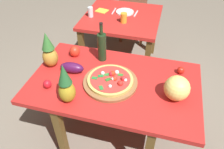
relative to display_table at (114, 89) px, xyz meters
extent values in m
plane|color=gray|center=(0.00, 0.00, -0.65)|extent=(10.00, 10.00, 0.00)
cube|color=brown|center=(-0.36, -0.36, -0.30)|extent=(0.06, 0.06, 0.69)
cube|color=brown|center=(-0.36, 0.36, -0.30)|extent=(0.06, 0.06, 0.69)
cube|color=brown|center=(0.36, 0.36, -0.30)|extent=(0.06, 0.06, 0.69)
cube|color=red|center=(0.00, 0.00, 0.07)|extent=(1.35, 0.81, 0.04)
cube|color=brown|center=(-0.60, 0.77, -0.30)|extent=(0.06, 0.06, 0.69)
cube|color=brown|center=(0.19, 0.77, -0.30)|extent=(0.06, 0.06, 0.69)
cube|color=brown|center=(-0.60, 1.56, -0.30)|extent=(0.06, 0.06, 0.69)
cube|color=brown|center=(0.19, 1.56, -0.30)|extent=(0.06, 0.06, 0.69)
cube|color=red|center=(-0.21, 1.16, 0.07)|extent=(0.91, 0.89, 0.04)
cube|color=#8E5F39|center=(0.00, 2.07, -0.44)|extent=(0.04, 0.04, 0.41)
cube|color=#8E5F39|center=(-0.33, 2.08, -0.44)|extent=(0.04, 0.04, 0.41)
cube|color=#8E5F39|center=(-0.01, 1.74, -0.44)|extent=(0.04, 0.04, 0.41)
cube|color=#8E5F39|center=(-0.34, 1.75, -0.44)|extent=(0.04, 0.04, 0.41)
cube|color=#8E5F39|center=(-0.17, 1.91, -0.22)|extent=(0.41, 0.41, 0.04)
cube|color=#93583F|center=(-0.18, 1.73, 0.00)|extent=(0.40, 0.05, 0.40)
cylinder|color=#8E5F39|center=(-0.02, -0.03, 0.10)|extent=(0.43, 0.43, 0.02)
cylinder|color=#CFB85C|center=(-0.02, -0.03, 0.12)|extent=(0.36, 0.36, 0.02)
cylinder|color=red|center=(-0.02, -0.03, 0.14)|extent=(0.32, 0.32, 0.00)
sphere|color=red|center=(-0.02, 0.02, 0.15)|extent=(0.04, 0.04, 0.04)
sphere|color=red|center=(0.01, -0.04, 0.15)|extent=(0.04, 0.04, 0.04)
sphere|color=red|center=(0.07, -0.08, 0.15)|extent=(0.04, 0.04, 0.04)
sphere|color=red|center=(-0.03, 0.01, 0.15)|extent=(0.04, 0.04, 0.04)
sphere|color=red|center=(0.08, -0.02, 0.15)|extent=(0.04, 0.04, 0.04)
cube|color=#318236|center=(-0.06, 0.00, 0.14)|extent=(0.05, 0.05, 0.00)
cube|color=#2A7E36|center=(-0.06, -0.15, 0.14)|extent=(0.05, 0.05, 0.00)
cube|color=#296E25|center=(-0.04, -0.05, 0.14)|extent=(0.05, 0.05, 0.00)
cube|color=#237C34|center=(-0.10, -0.03, 0.14)|extent=(0.05, 0.04, 0.00)
cube|color=#287F35|center=(-0.14, -0.06, 0.14)|extent=(0.05, 0.03, 0.00)
cube|color=#33732B|center=(0.04, 0.03, 0.14)|extent=(0.04, 0.03, 0.00)
sphere|color=white|center=(0.00, -0.13, 0.15)|extent=(0.03, 0.03, 0.03)
sphere|color=white|center=(0.00, -0.04, 0.15)|extent=(0.03, 0.03, 0.03)
sphere|color=white|center=(0.09, -0.03, 0.15)|extent=(0.03, 0.03, 0.03)
sphere|color=white|center=(0.01, 0.04, 0.15)|extent=(0.04, 0.04, 0.04)
sphere|color=white|center=(-0.10, 0.00, 0.15)|extent=(0.03, 0.03, 0.03)
cylinder|color=#1E341B|center=(-0.18, 0.26, 0.21)|extent=(0.08, 0.08, 0.25)
cylinder|color=#1E341B|center=(-0.18, 0.26, 0.39)|extent=(0.03, 0.03, 0.09)
cylinder|color=black|center=(-0.18, 0.26, 0.44)|extent=(0.03, 0.03, 0.02)
ellipsoid|color=#AD9023|center=(-0.27, -0.29, 0.17)|extent=(0.12, 0.12, 0.17)
cone|color=#266231|center=(-0.27, -0.29, 0.34)|extent=(0.10, 0.10, 0.15)
ellipsoid|color=#BD8D33|center=(-0.58, 0.06, 0.17)|extent=(0.13, 0.13, 0.17)
cone|color=#357733|center=(-0.58, 0.06, 0.34)|extent=(0.10, 0.10, 0.15)
sphere|color=#EEE072|center=(0.47, -0.06, 0.18)|extent=(0.19, 0.19, 0.19)
ellipsoid|color=red|center=(-0.44, 0.24, 0.14)|extent=(0.09, 0.09, 0.10)
ellipsoid|color=#491343|center=(-0.37, 0.02, 0.13)|extent=(0.21, 0.10, 0.09)
sphere|color=red|center=(0.51, 0.24, 0.12)|extent=(0.06, 0.06, 0.06)
sphere|color=red|center=(-0.48, -0.20, 0.12)|extent=(0.07, 0.07, 0.07)
cylinder|color=gold|center=(-0.15, 1.00, 0.14)|extent=(0.07, 0.07, 0.11)
cylinder|color=silver|center=(-0.57, 1.04, 0.15)|extent=(0.06, 0.06, 0.12)
cylinder|color=white|center=(-0.19, 1.25, 0.10)|extent=(0.22, 0.22, 0.02)
cube|color=silver|center=(-0.33, 1.25, 0.09)|extent=(0.02, 0.18, 0.01)
cube|color=silver|center=(-0.05, 1.25, 0.09)|extent=(0.03, 0.18, 0.01)
cube|color=yellow|center=(-0.48, 1.23, 0.09)|extent=(0.16, 0.15, 0.01)
camera|label=1|loc=(0.32, -1.24, 1.26)|focal=34.79mm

